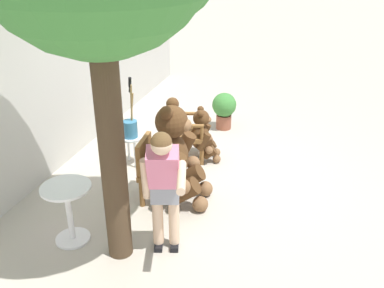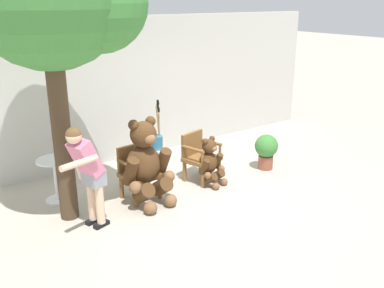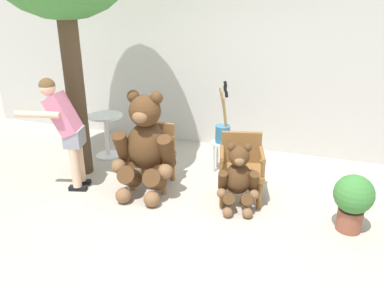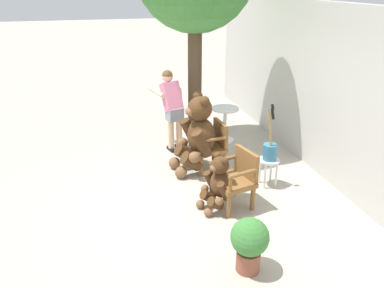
{
  "view_description": "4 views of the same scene",
  "coord_description": "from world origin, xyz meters",
  "px_view_note": "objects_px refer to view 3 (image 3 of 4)",
  "views": [
    {
      "loc": [
        -5.24,
        -1.25,
        3.15
      ],
      "look_at": [
        -0.12,
        0.24,
        0.62
      ],
      "focal_mm": 40.0,
      "sensor_mm": 36.0,
      "label": 1
    },
    {
      "loc": [
        -3.67,
        -5.13,
        3.12
      ],
      "look_at": [
        0.05,
        0.02,
        0.94
      ],
      "focal_mm": 40.0,
      "sensor_mm": 36.0,
      "label": 2
    },
    {
      "loc": [
        1.43,
        -3.79,
        2.49
      ],
      "look_at": [
        0.1,
        0.11,
        0.87
      ],
      "focal_mm": 35.0,
      "sensor_mm": 36.0,
      "label": 3
    },
    {
      "loc": [
        5.09,
        -1.24,
        3.08
      ],
      "look_at": [
        0.22,
        0.01,
        0.89
      ],
      "focal_mm": 35.0,
      "sensor_mm": 36.0,
      "label": 4
    }
  ],
  "objects_px": {
    "white_stool": "(222,149)",
    "wooden_chair_left": "(153,153)",
    "person_visitor": "(65,125)",
    "round_side_table": "(106,131)",
    "teddy_bear_small": "(238,178)",
    "brush_bucket": "(223,131)",
    "teddy_bear_large": "(145,145)",
    "potted_plant": "(353,199)",
    "wooden_chair_right": "(241,165)"
  },
  "relations": [
    {
      "from": "wooden_chair_left",
      "to": "white_stool",
      "type": "xyz_separation_m",
      "value": [
        0.81,
        0.72,
        -0.11
      ]
    },
    {
      "from": "teddy_bear_large",
      "to": "brush_bucket",
      "type": "distance_m",
      "value": 1.26
    },
    {
      "from": "teddy_bear_small",
      "to": "person_visitor",
      "type": "height_order",
      "value": "person_visitor"
    },
    {
      "from": "round_side_table",
      "to": "potted_plant",
      "type": "distance_m",
      "value": 3.83
    },
    {
      "from": "teddy_bear_large",
      "to": "person_visitor",
      "type": "distance_m",
      "value": 1.09
    },
    {
      "from": "potted_plant",
      "to": "person_visitor",
      "type": "bearing_deg",
      "value": -177.78
    },
    {
      "from": "wooden_chair_right",
      "to": "round_side_table",
      "type": "height_order",
      "value": "wooden_chair_right"
    },
    {
      "from": "teddy_bear_small",
      "to": "potted_plant",
      "type": "relative_size",
      "value": 1.27
    },
    {
      "from": "white_stool",
      "to": "wooden_chair_right",
      "type": "bearing_deg",
      "value": -59.09
    },
    {
      "from": "person_visitor",
      "to": "white_stool",
      "type": "bearing_deg",
      "value": 33.21
    },
    {
      "from": "person_visitor",
      "to": "round_side_table",
      "type": "bearing_deg",
      "value": 94.74
    },
    {
      "from": "teddy_bear_large",
      "to": "white_stool",
      "type": "distance_m",
      "value": 1.3
    },
    {
      "from": "brush_bucket",
      "to": "wooden_chair_left",
      "type": "bearing_deg",
      "value": -138.34
    },
    {
      "from": "wooden_chair_right",
      "to": "person_visitor",
      "type": "bearing_deg",
      "value": -168.12
    },
    {
      "from": "teddy_bear_large",
      "to": "brush_bucket",
      "type": "height_order",
      "value": "brush_bucket"
    },
    {
      "from": "potted_plant",
      "to": "teddy_bear_small",
      "type": "bearing_deg",
      "value": 177.65
    },
    {
      "from": "round_side_table",
      "to": "potted_plant",
      "type": "relative_size",
      "value": 1.06
    },
    {
      "from": "teddy_bear_small",
      "to": "brush_bucket",
      "type": "bearing_deg",
      "value": 114.44
    },
    {
      "from": "wooden_chair_left",
      "to": "wooden_chair_right",
      "type": "bearing_deg",
      "value": -0.08
    },
    {
      "from": "white_stool",
      "to": "wooden_chair_left",
      "type": "bearing_deg",
      "value": -138.08
    },
    {
      "from": "wooden_chair_right",
      "to": "round_side_table",
      "type": "xyz_separation_m",
      "value": [
        -2.37,
        0.64,
        -0.01
      ]
    },
    {
      "from": "person_visitor",
      "to": "round_side_table",
      "type": "relative_size",
      "value": 2.14
    },
    {
      "from": "person_visitor",
      "to": "potted_plant",
      "type": "height_order",
      "value": "person_visitor"
    },
    {
      "from": "person_visitor",
      "to": "round_side_table",
      "type": "height_order",
      "value": "person_visitor"
    },
    {
      "from": "white_stool",
      "to": "brush_bucket",
      "type": "bearing_deg",
      "value": -47.23
    },
    {
      "from": "person_visitor",
      "to": "brush_bucket",
      "type": "distance_m",
      "value": 2.22
    },
    {
      "from": "person_visitor",
      "to": "round_side_table",
      "type": "xyz_separation_m",
      "value": [
        -0.09,
        1.12,
        -0.47
      ]
    },
    {
      "from": "wooden_chair_left",
      "to": "round_side_table",
      "type": "distance_m",
      "value": 1.3
    },
    {
      "from": "brush_bucket",
      "to": "teddy_bear_large",
      "type": "bearing_deg",
      "value": -129.25
    },
    {
      "from": "white_stool",
      "to": "round_side_table",
      "type": "bearing_deg",
      "value": -177.47
    },
    {
      "from": "teddy_bear_small",
      "to": "person_visitor",
      "type": "distance_m",
      "value": 2.36
    },
    {
      "from": "teddy_bear_small",
      "to": "white_stool",
      "type": "height_order",
      "value": "teddy_bear_small"
    },
    {
      "from": "teddy_bear_small",
      "to": "potted_plant",
      "type": "distance_m",
      "value": 1.31
    },
    {
      "from": "person_visitor",
      "to": "wooden_chair_right",
      "type": "bearing_deg",
      "value": 11.88
    },
    {
      "from": "wooden_chair_left",
      "to": "brush_bucket",
      "type": "height_order",
      "value": "brush_bucket"
    },
    {
      "from": "teddy_bear_small",
      "to": "person_visitor",
      "type": "xyz_separation_m",
      "value": [
        -2.3,
        -0.19,
        0.49
      ]
    },
    {
      "from": "brush_bucket",
      "to": "white_stool",
      "type": "bearing_deg",
      "value": 132.77
    },
    {
      "from": "person_visitor",
      "to": "potted_plant",
      "type": "relative_size",
      "value": 2.27
    },
    {
      "from": "teddy_bear_large",
      "to": "person_visitor",
      "type": "height_order",
      "value": "person_visitor"
    },
    {
      "from": "wooden_chair_right",
      "to": "teddy_bear_small",
      "type": "relative_size",
      "value": 1.0
    },
    {
      "from": "brush_bucket",
      "to": "potted_plant",
      "type": "relative_size",
      "value": 1.38
    },
    {
      "from": "brush_bucket",
      "to": "person_visitor",
      "type": "bearing_deg",
      "value": -146.91
    },
    {
      "from": "teddy_bear_small",
      "to": "potted_plant",
      "type": "height_order",
      "value": "teddy_bear_small"
    },
    {
      "from": "teddy_bear_large",
      "to": "wooden_chair_right",
      "type": "bearing_deg",
      "value": 11.69
    },
    {
      "from": "teddy_bear_large",
      "to": "brush_bucket",
      "type": "relative_size",
      "value": 1.49
    },
    {
      "from": "wooden_chair_right",
      "to": "teddy_bear_large",
      "type": "height_order",
      "value": "teddy_bear_large"
    },
    {
      "from": "potted_plant",
      "to": "wooden_chair_right",
      "type": "bearing_deg",
      "value": 165.79
    },
    {
      "from": "white_stool",
      "to": "brush_bucket",
      "type": "xyz_separation_m",
      "value": [
        0.0,
        -0.0,
        0.28
      ]
    },
    {
      "from": "wooden_chair_right",
      "to": "person_visitor",
      "type": "relative_size",
      "value": 0.56
    },
    {
      "from": "wooden_chair_left",
      "to": "teddy_bear_small",
      "type": "distance_m",
      "value": 1.3
    }
  ]
}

